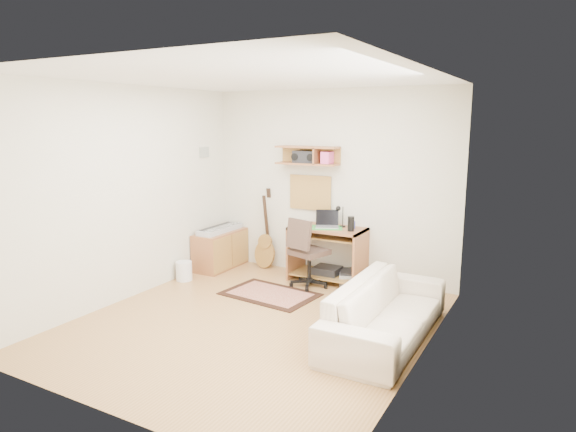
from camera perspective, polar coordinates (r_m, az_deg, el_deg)
The scene contains 22 objects.
floor at distance 5.66m, azimuth -3.88°, elevation -11.96°, with size 3.60×4.00×0.01m, color #B6844C.
ceiling at distance 5.24m, azimuth -4.26°, elevation 15.40°, with size 3.60×4.00×0.01m, color white.
back_wall at distance 7.04m, azimuth 4.83°, elevation 3.56°, with size 3.60×0.01×2.60m, color beige.
left_wall at distance 6.45m, azimuth -17.68°, elevation 2.42°, with size 0.01×4.00×2.60m, color beige.
right_wall at distance 4.59m, azimuth 15.24°, elevation -0.66°, with size 0.01×4.00×2.60m, color beige.
wall_shelf at distance 7.02m, azimuth 2.19°, elevation 6.84°, with size 0.90×0.25×0.26m, color #A16238.
cork_board at distance 7.17m, azimuth 2.54°, elevation 2.66°, with size 0.64×0.03×0.49m, color #A58E52.
wall_photo at distance 7.50m, azimuth -9.42°, elevation 7.11°, with size 0.02×0.20×0.15m, color #4C8CBF.
desk at distance 6.93m, azimuth 4.47°, elevation -4.35°, with size 1.00×0.55×0.75m, color #A16238, non-canonical shape.
laptop at distance 6.81m, azimuth 4.44°, elevation -0.38°, with size 0.31×0.31×0.23m, color silver, non-canonical shape.
speaker at distance 6.65m, azimuth 7.12°, elevation -0.88°, with size 0.09×0.09×0.19m, color black.
desk_lamp at distance 6.88m, azimuth 6.20°, elevation -0.06°, with size 0.10×0.10×0.29m, color black, non-canonical shape.
pencil_cup at distance 6.81m, azimuth 7.31°, elevation -1.00°, with size 0.07×0.07×0.10m, color #2F378F.
boombox at distance 7.03m, azimuth 1.91°, elevation 6.69°, with size 0.32×0.15×0.17m, color black.
rug at distance 6.49m, azimuth -2.05°, elevation -8.78°, with size 1.15×0.76×0.02m, color tan.
task_chair at distance 6.67m, azimuth 2.42°, elevation -4.07°, with size 0.48×0.48×0.94m, color #3E2D24, non-canonical shape.
cabinet at distance 7.64m, azimuth -7.63°, elevation -3.77°, with size 0.40×0.90×0.55m, color #A16238.
music_keyboard at distance 7.57m, azimuth -7.68°, elevation -1.49°, with size 0.26×0.82×0.07m, color #B2B5BA.
guitar at distance 7.49m, azimuth -2.67°, elevation -1.43°, with size 0.32×0.20×1.20m, color olive, non-canonical shape.
waste_basket at distance 7.15m, azimuth -11.66°, elevation -6.10°, with size 0.22×0.22×0.26m, color white.
printer at distance 6.96m, azimuth 7.62°, elevation -6.85°, with size 0.43×0.33×0.16m, color #A5A8AA.
sofa at distance 5.24m, azimuth 11.03°, elevation -9.45°, with size 1.97×0.58×0.77m, color beige.
Camera 1 is at (2.84, -4.38, 2.18)m, focal length 31.51 mm.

